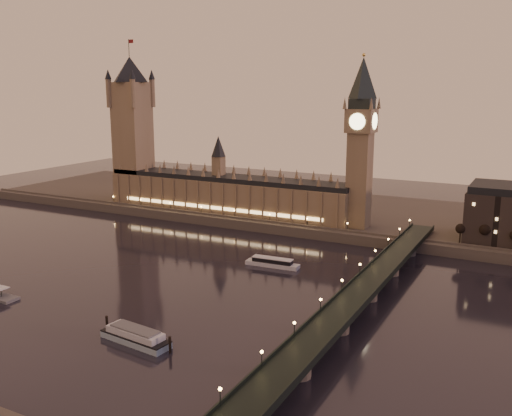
{
  "coord_description": "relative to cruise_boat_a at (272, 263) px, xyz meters",
  "views": [
    {
      "loc": [
        157.22,
        -211.8,
        91.33
      ],
      "look_at": [
        28.04,
        35.0,
        31.55
      ],
      "focal_mm": 40.0,
      "sensor_mm": 36.0,
      "label": 1
    }
  ],
  "objects": [
    {
      "name": "ground",
      "position": [
        -34.09,
        -41.78,
        -2.0
      ],
      "size": [
        700.0,
        700.0,
        0.0
      ],
      "primitive_type": "plane",
      "color": "black",
      "rests_on": "ground"
    },
    {
      "name": "far_embankment",
      "position": [
        -4.09,
        123.22,
        1.0
      ],
      "size": [
        560.0,
        130.0,
        6.0
      ],
      "primitive_type": "cube",
      "color": "#423D35",
      "rests_on": "ground"
    },
    {
      "name": "palace_of_westminster",
      "position": [
        -74.22,
        79.22,
        19.7
      ],
      "size": [
        180.0,
        26.62,
        52.0
      ],
      "color": "brown",
      "rests_on": "ground"
    },
    {
      "name": "victoria_tower",
      "position": [
        -154.09,
        79.22,
        63.78
      ],
      "size": [
        31.68,
        31.68,
        118.0
      ],
      "color": "brown",
      "rests_on": "ground"
    },
    {
      "name": "big_ben",
      "position": [
        19.9,
        79.21,
        61.95
      ],
      "size": [
        17.68,
        17.68,
        104.0
      ],
      "color": "brown",
      "rests_on": "ground"
    },
    {
      "name": "westminster_bridge",
      "position": [
        57.52,
        -41.78,
        3.51
      ],
      "size": [
        13.2,
        260.0,
        15.3
      ],
      "color": "black",
      "rests_on": "ground"
    },
    {
      "name": "bare_tree_0",
      "position": [
        81.96,
        67.22,
        12.93
      ],
      "size": [
        5.89,
        5.89,
        11.97
      ],
      "color": "black",
      "rests_on": "ground"
    },
    {
      "name": "bare_tree_1",
      "position": [
        95.76,
        67.22,
        12.93
      ],
      "size": [
        5.89,
        5.89,
        11.97
      ],
      "color": "black",
      "rests_on": "ground"
    },
    {
      "name": "cruise_boat_a",
      "position": [
        0.0,
        0.0,
        0.0
      ],
      "size": [
        28.74,
        7.79,
        4.55
      ],
      "rotation": [
        0.0,
        0.0,
        0.06
      ],
      "color": "silver",
      "rests_on": "ground"
    },
    {
      "name": "moored_barge",
      "position": [
        -4.76,
        -103.62,
        0.57
      ],
      "size": [
        32.99,
        11.32,
        6.09
      ],
      "rotation": [
        0.0,
        0.0,
        -0.12
      ],
      "color": "#93AFBC",
      "rests_on": "ground"
    }
  ]
}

